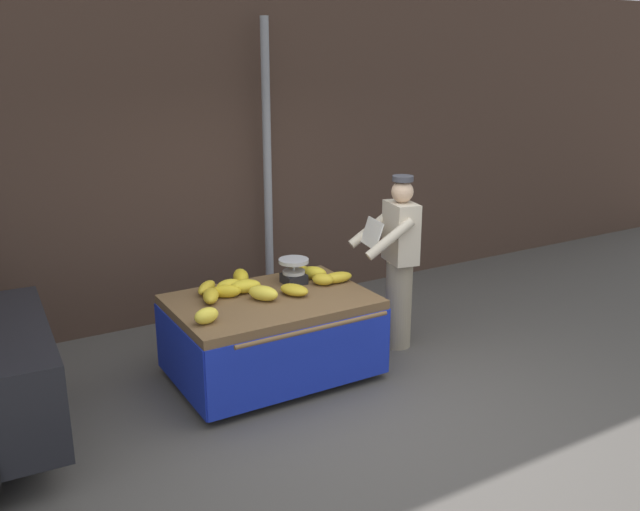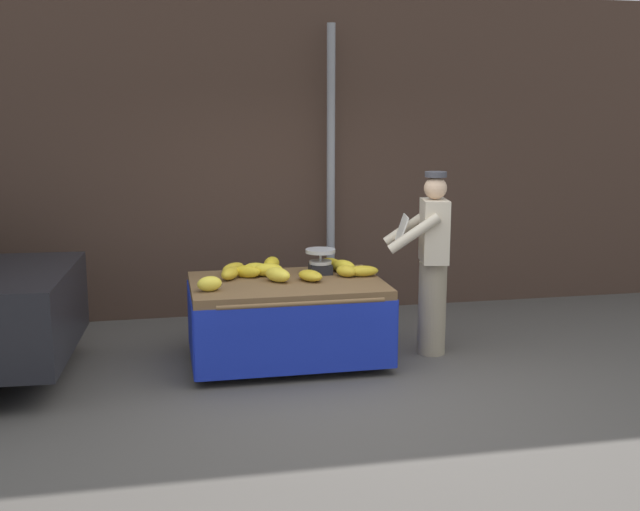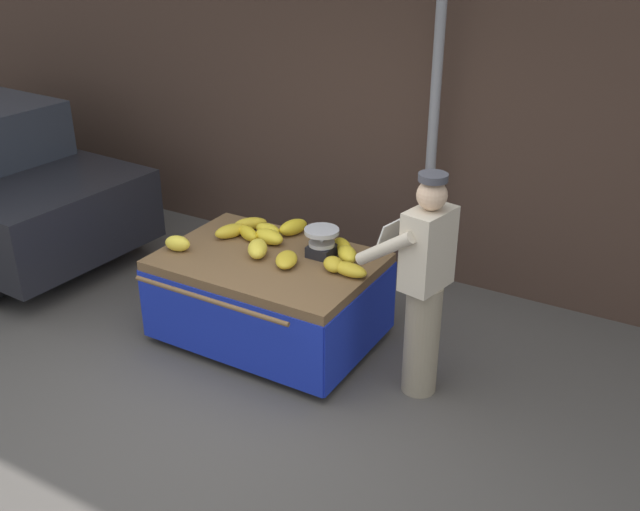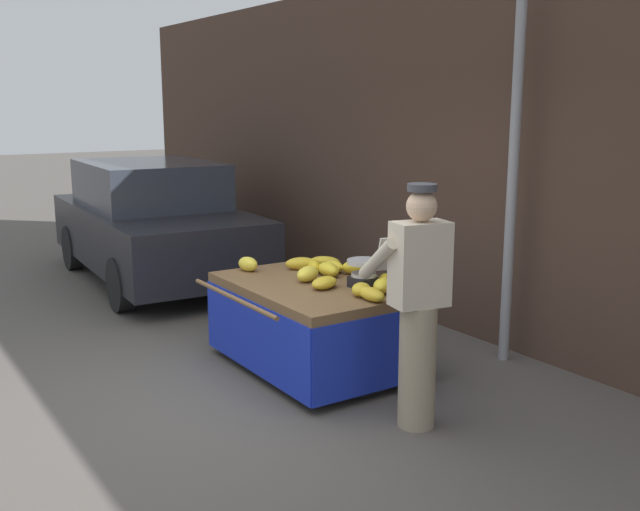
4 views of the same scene
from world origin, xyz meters
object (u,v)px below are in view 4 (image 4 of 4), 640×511
object	(u,v)px
banana_bunch_4	(371,294)
street_pole	(512,181)
weighing_scale	(364,274)
banana_bunch_2	(383,286)
banana_bunch_10	(357,267)
vendor_person	(418,306)
banana_bunch_0	(324,283)
banana_bunch_12	(301,263)
parked_car	(154,222)
banana_bunch_3	(361,290)
banana_bunch_7	(325,262)
banana_bunch_9	(248,264)
banana_cart	(315,305)
banana_bunch_1	(308,274)
banana_bunch_5	(329,269)
banana_bunch_8	(314,266)
banana_bunch_6	(385,281)
banana_bunch_11	(334,266)

from	to	relation	value
banana_bunch_4	street_pole	bearing A→B (deg)	89.08
weighing_scale	banana_bunch_2	size ratio (longest dim) A/B	1.09
banana_bunch_10	vendor_person	bearing A→B (deg)	-20.39
banana_bunch_0	weighing_scale	bearing A→B (deg)	62.09
street_pole	banana_bunch_12	bearing A→B (deg)	-132.36
weighing_scale	parked_car	bearing A→B (deg)	-177.20
banana_bunch_2	banana_bunch_3	size ratio (longest dim) A/B	1.27
weighing_scale	banana_bunch_7	bearing A→B (deg)	169.42
banana_bunch_12	banana_bunch_2	bearing A→B (deg)	5.05
street_pole	banana_bunch_9	distance (m)	2.42
banana_cart	parked_car	distance (m)	3.84
vendor_person	banana_bunch_1	bearing A→B (deg)	179.24
banana_bunch_5	banana_bunch_8	size ratio (longest dim) A/B	1.09
banana_bunch_4	banana_bunch_7	world-z (taller)	banana_bunch_7
parked_car	banana_bunch_2	bearing A→B (deg)	2.92
street_pole	banana_bunch_3	distance (m)	1.66
banana_cart	banana_bunch_12	xyz separation A→B (m)	(-0.49, 0.17, 0.25)
weighing_scale	banana_bunch_8	distance (m)	0.70
banana_bunch_8	parked_car	world-z (taller)	parked_car
street_pole	banana_bunch_3	xyz separation A→B (m)	(-0.17, -1.46, -0.78)
weighing_scale	banana_bunch_9	distance (m)	1.18
banana_bunch_3	banana_bunch_4	world-z (taller)	banana_bunch_3
vendor_person	weighing_scale	bearing A→B (deg)	164.21
banana_bunch_6	banana_bunch_7	xyz separation A→B (m)	(-0.92, 0.02, -0.01)
street_pole	banana_cart	world-z (taller)	street_pole
banana_bunch_11	banana_bunch_1	bearing A→B (deg)	-67.29
street_pole	banana_bunch_8	size ratio (longest dim) A/B	12.19
street_pole	banana_bunch_6	world-z (taller)	street_pole
banana_bunch_11	banana_bunch_4	bearing A→B (deg)	-17.83
banana_bunch_10	parked_car	distance (m)	3.80
banana_cart	banana_bunch_2	bearing A→B (deg)	24.40
parked_car	banana_bunch_10	bearing A→B (deg)	6.84
weighing_scale	banana_bunch_2	distance (m)	0.23
banana_bunch_6	banana_bunch_3	bearing A→B (deg)	-74.01
banana_bunch_3	banana_bunch_7	world-z (taller)	same
banana_bunch_0	banana_bunch_10	bearing A→B (deg)	117.14
banana_bunch_6	vendor_person	size ratio (longest dim) A/B	0.13
banana_bunch_11	banana_bunch_6	bearing A→B (deg)	1.12
banana_bunch_3	banana_bunch_9	bearing A→B (deg)	-165.58
banana_cart	banana_bunch_0	bearing A→B (deg)	-11.97
banana_bunch_9	banana_bunch_11	bearing A→B (deg)	53.43
banana_bunch_8	banana_bunch_5	bearing A→B (deg)	7.08
weighing_scale	banana_bunch_7	distance (m)	0.82
banana_bunch_8	vendor_person	size ratio (longest dim) A/B	0.15
banana_bunch_1	banana_bunch_9	world-z (taller)	banana_bunch_9
street_pole	banana_cart	size ratio (longest dim) A/B	1.82
street_pole	parked_car	distance (m)	4.88
banana_bunch_9	banana_bunch_11	world-z (taller)	banana_bunch_9
banana_bunch_2	vendor_person	xyz separation A→B (m)	(0.77, -0.30, 0.06)
banana_bunch_0	banana_bunch_1	bearing A→B (deg)	175.13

